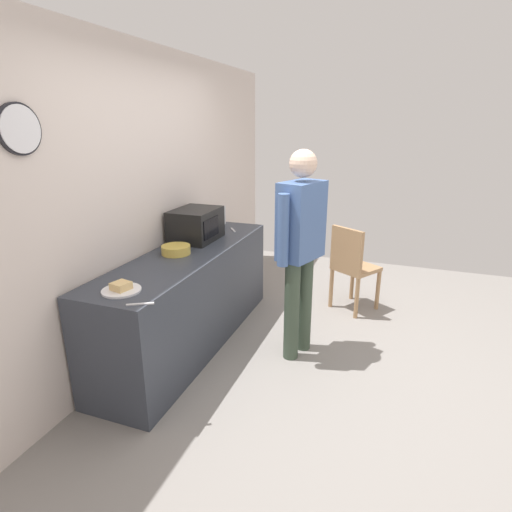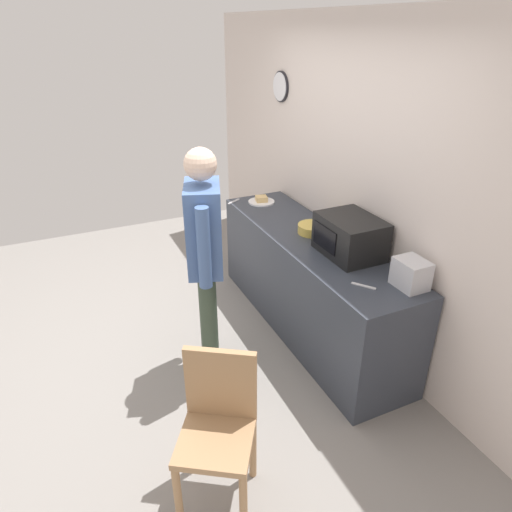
{
  "view_description": "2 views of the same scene",
  "coord_description": "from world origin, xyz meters",
  "px_view_note": "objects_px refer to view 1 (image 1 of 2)",
  "views": [
    {
      "loc": [
        -2.98,
        -0.52,
        1.98
      ],
      "look_at": [
        0.22,
        0.64,
        0.86
      ],
      "focal_mm": 28.81,
      "sensor_mm": 36.0,
      "label": 1
    },
    {
      "loc": [
        2.99,
        -0.64,
        2.48
      ],
      "look_at": [
        0.08,
        0.69,
        0.85
      ],
      "focal_mm": 31.98,
      "sensor_mm": 36.0,
      "label": 2
    }
  ],
  "objects_px": {
    "salad_bowl": "(176,250)",
    "toaster": "(214,216)",
    "fork_utensil": "(233,230)",
    "spoon_utensil": "(140,304)",
    "microwave": "(196,225)",
    "person_standing": "(301,241)",
    "sandwich_plate": "(121,289)",
    "wooden_chair": "(352,265)"
  },
  "relations": [
    {
      "from": "wooden_chair",
      "to": "fork_utensil",
      "type": "bearing_deg",
      "value": 107.44
    },
    {
      "from": "sandwich_plate",
      "to": "salad_bowl",
      "type": "relative_size",
      "value": 1.05
    },
    {
      "from": "sandwich_plate",
      "to": "toaster",
      "type": "bearing_deg",
      "value": 6.4
    },
    {
      "from": "microwave",
      "to": "salad_bowl",
      "type": "height_order",
      "value": "microwave"
    },
    {
      "from": "sandwich_plate",
      "to": "wooden_chair",
      "type": "xyz_separation_m",
      "value": [
        2.15,
        -1.28,
        -0.39
      ]
    },
    {
      "from": "person_standing",
      "to": "sandwich_plate",
      "type": "bearing_deg",
      "value": 138.67
    },
    {
      "from": "toaster",
      "to": "spoon_utensil",
      "type": "relative_size",
      "value": 1.29
    },
    {
      "from": "sandwich_plate",
      "to": "microwave",
      "type": "bearing_deg",
      "value": 5.48
    },
    {
      "from": "microwave",
      "to": "sandwich_plate",
      "type": "bearing_deg",
      "value": -174.52
    },
    {
      "from": "fork_utensil",
      "to": "spoon_utensil",
      "type": "bearing_deg",
      "value": -174.66
    },
    {
      "from": "salad_bowl",
      "to": "toaster",
      "type": "bearing_deg",
      "value": 7.29
    },
    {
      "from": "spoon_utensil",
      "to": "person_standing",
      "type": "distance_m",
      "value": 1.43
    },
    {
      "from": "fork_utensil",
      "to": "person_standing",
      "type": "relative_size",
      "value": 0.1
    },
    {
      "from": "salad_bowl",
      "to": "spoon_utensil",
      "type": "height_order",
      "value": "salad_bowl"
    },
    {
      "from": "salad_bowl",
      "to": "person_standing",
      "type": "xyz_separation_m",
      "value": [
        0.24,
        -1.04,
        0.12
      ]
    },
    {
      "from": "salad_bowl",
      "to": "toaster",
      "type": "xyz_separation_m",
      "value": [
        1.05,
        0.13,
        0.06
      ]
    },
    {
      "from": "salad_bowl",
      "to": "person_standing",
      "type": "distance_m",
      "value": 1.07
    },
    {
      "from": "microwave",
      "to": "person_standing",
      "type": "relative_size",
      "value": 0.28
    },
    {
      "from": "microwave",
      "to": "salad_bowl",
      "type": "distance_m",
      "value": 0.48
    },
    {
      "from": "person_standing",
      "to": "microwave",
      "type": "bearing_deg",
      "value": 78.32
    },
    {
      "from": "fork_utensil",
      "to": "wooden_chair",
      "type": "xyz_separation_m",
      "value": [
        0.38,
        -1.21,
        -0.37
      ]
    },
    {
      "from": "microwave",
      "to": "sandwich_plate",
      "type": "height_order",
      "value": "microwave"
    },
    {
      "from": "fork_utensil",
      "to": "spoon_utensil",
      "type": "height_order",
      "value": "same"
    },
    {
      "from": "spoon_utensil",
      "to": "person_standing",
      "type": "relative_size",
      "value": 0.1
    },
    {
      "from": "salad_bowl",
      "to": "person_standing",
      "type": "bearing_deg",
      "value": -76.95
    },
    {
      "from": "microwave",
      "to": "spoon_utensil",
      "type": "distance_m",
      "value": 1.5
    },
    {
      "from": "microwave",
      "to": "sandwich_plate",
      "type": "distance_m",
      "value": 1.33
    },
    {
      "from": "spoon_utensil",
      "to": "wooden_chair",
      "type": "height_order",
      "value": "wooden_chair"
    },
    {
      "from": "sandwich_plate",
      "to": "fork_utensil",
      "type": "distance_m",
      "value": 1.77
    },
    {
      "from": "sandwich_plate",
      "to": "wooden_chair",
      "type": "height_order",
      "value": "sandwich_plate"
    },
    {
      "from": "toaster",
      "to": "fork_utensil",
      "type": "xyz_separation_m",
      "value": [
        -0.13,
        -0.28,
        -0.1
      ]
    },
    {
      "from": "person_standing",
      "to": "wooden_chair",
      "type": "bearing_deg",
      "value": -16.64
    },
    {
      "from": "spoon_utensil",
      "to": "sandwich_plate",
      "type": "bearing_deg",
      "value": 60.91
    },
    {
      "from": "fork_utensil",
      "to": "microwave",
      "type": "bearing_deg",
      "value": 157.09
    },
    {
      "from": "toaster",
      "to": "fork_utensil",
      "type": "relative_size",
      "value": 1.29
    },
    {
      "from": "toaster",
      "to": "spoon_utensil",
      "type": "height_order",
      "value": "toaster"
    },
    {
      "from": "toaster",
      "to": "spoon_utensil",
      "type": "xyz_separation_m",
      "value": [
        -2.03,
        -0.46,
        -0.1
      ]
    },
    {
      "from": "sandwich_plate",
      "to": "salad_bowl",
      "type": "height_order",
      "value": "salad_bowl"
    },
    {
      "from": "salad_bowl",
      "to": "toaster",
      "type": "distance_m",
      "value": 1.06
    },
    {
      "from": "sandwich_plate",
      "to": "salad_bowl",
      "type": "bearing_deg",
      "value": 5.29
    },
    {
      "from": "wooden_chair",
      "to": "person_standing",
      "type": "bearing_deg",
      "value": 163.36
    },
    {
      "from": "fork_utensil",
      "to": "spoon_utensil",
      "type": "relative_size",
      "value": 1.0
    }
  ]
}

